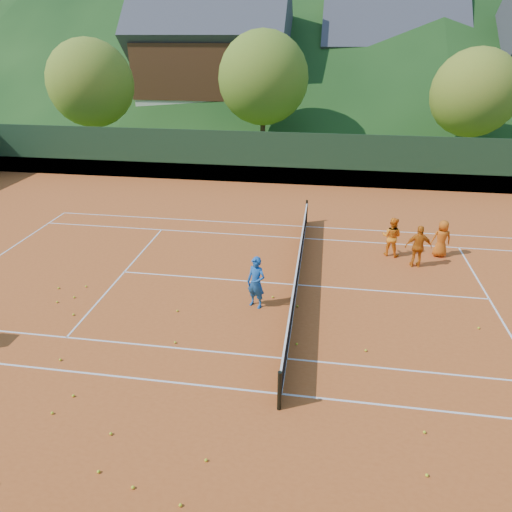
# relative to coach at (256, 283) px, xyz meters

# --- Properties ---
(ground) EXTENTS (400.00, 400.00, 0.00)m
(ground) POSITION_rel_coach_xyz_m (1.21, 1.59, -0.89)
(ground) COLOR #325219
(ground) RESTS_ON ground
(clay_court) EXTENTS (40.00, 24.00, 0.02)m
(clay_court) POSITION_rel_coach_xyz_m (1.21, 1.59, -0.88)
(clay_court) COLOR #B04D1C
(clay_court) RESTS_ON ground
(coach) EXTENTS (0.75, 0.64, 1.74)m
(coach) POSITION_rel_coach_xyz_m (0.00, 0.00, 0.00)
(coach) COLOR #1954A5
(coach) RESTS_ON clay_court
(student_a) EXTENTS (0.92, 0.82, 1.58)m
(student_a) POSITION_rel_coach_xyz_m (4.68, 4.58, -0.08)
(student_a) COLOR orange
(student_a) RESTS_ON clay_court
(student_b) EXTENTS (0.97, 0.43, 1.64)m
(student_b) POSITION_rel_coach_xyz_m (5.56, 3.70, -0.05)
(student_b) COLOR orange
(student_b) RESTS_ON clay_court
(student_c) EXTENTS (0.76, 0.53, 1.49)m
(student_c) POSITION_rel_coach_xyz_m (6.61, 4.79, -0.12)
(student_c) COLOR #CC5912
(student_c) RESTS_ON clay_court
(tennis_ball_0) EXTENTS (0.07, 0.07, 0.07)m
(tennis_ball_0) POSITION_rel_coach_xyz_m (-1.98, -2.32, -0.83)
(tennis_ball_0) COLOR #C6DD24
(tennis_ball_0) RESTS_ON clay_court
(tennis_ball_1) EXTENTS (0.07, 0.07, 0.07)m
(tennis_ball_1) POSITION_rel_coach_xyz_m (-0.34, -7.12, -0.83)
(tennis_ball_1) COLOR #C6DD24
(tennis_ball_1) RESTS_ON clay_court
(tennis_ball_2) EXTENTS (0.07, 0.07, 0.07)m
(tennis_ball_2) POSITION_rel_coach_xyz_m (1.45, -1.87, -0.83)
(tennis_ball_2) COLOR #C6DD24
(tennis_ball_2) RESTS_ON clay_court
(tennis_ball_3) EXTENTS (0.07, 0.07, 0.07)m
(tennis_ball_3) POSITION_rel_coach_xyz_m (-4.80, -3.53, -0.83)
(tennis_ball_3) COLOR #C6DD24
(tennis_ball_3) RESTS_ON clay_court
(tennis_ball_4) EXTENTS (0.07, 0.07, 0.07)m
(tennis_ball_4) POSITION_rel_coach_xyz_m (-3.77, -4.75, -0.83)
(tennis_ball_4) COLOR #C6DD24
(tennis_ball_4) RESTS_ON clay_court
(tennis_ball_5) EXTENTS (0.07, 0.07, 0.07)m
(tennis_ball_5) POSITION_rel_coach_xyz_m (6.77, -0.27, -0.83)
(tennis_ball_5) COLOR #C6DD24
(tennis_ball_5) RESTS_ON clay_court
(tennis_ball_6) EXTENTS (0.07, 0.07, 0.07)m
(tennis_ball_6) POSITION_rel_coach_xyz_m (0.47, 0.58, -0.83)
(tennis_ball_6) COLOR #C6DD24
(tennis_ball_6) RESTS_ON clay_court
(tennis_ball_10) EXTENTS (0.07, 0.07, 0.07)m
(tennis_ball_10) POSITION_rel_coach_xyz_m (-6.04, 0.31, -0.83)
(tennis_ball_10) COLOR #C6DD24
(tennis_ball_10) RESTS_ON clay_court
(tennis_ball_13) EXTENTS (0.07, 0.07, 0.07)m
(tennis_ball_13) POSITION_rel_coach_xyz_m (4.31, -5.76, -0.83)
(tennis_ball_13) COLOR #C6DD24
(tennis_ball_13) RESTS_ON clay_court
(tennis_ball_14) EXTENTS (0.07, 0.07, 0.07)m
(tennis_ball_14) POSITION_rel_coach_xyz_m (-3.96, -5.35, -0.83)
(tennis_ball_14) COLOR #C6DD24
(tennis_ball_14) RESTS_ON clay_court
(tennis_ball_15) EXTENTS (0.07, 0.07, 0.07)m
(tennis_ball_15) POSITION_rel_coach_xyz_m (-6.93, 0.06, -0.83)
(tennis_ball_15) COLOR #C6DD24
(tennis_ball_15) RESTS_ON clay_court
(tennis_ball_16) EXTENTS (0.07, 0.07, 0.07)m
(tennis_ball_16) POSITION_rel_coach_xyz_m (-6.08, -0.43, -0.83)
(tennis_ball_16) COLOR #C6DD24
(tennis_ball_16) RESTS_ON clay_court
(tennis_ball_17) EXTENTS (0.07, 0.07, 0.07)m
(tennis_ball_17) POSITION_rel_coach_xyz_m (3.37, -1.88, -0.83)
(tennis_ball_17) COLOR #C6DD24
(tennis_ball_17) RESTS_ON clay_court
(tennis_ball_18) EXTENTS (0.07, 0.07, 0.07)m
(tennis_ball_18) POSITION_rel_coach_xyz_m (1.33, 0.13, -0.83)
(tennis_ball_18) COLOR #C6DD24
(tennis_ball_18) RESTS_ON clay_court
(tennis_ball_20) EXTENTS (0.07, 0.07, 0.07)m
(tennis_ball_20) POSITION_rel_coach_xyz_m (-2.18, -6.67, -0.83)
(tennis_ball_20) COLOR #C6DD24
(tennis_ball_20) RESTS_ON clay_court
(tennis_ball_21) EXTENTS (0.07, 0.07, 0.07)m
(tennis_ball_21) POSITION_rel_coach_xyz_m (-2.42, -0.72, -0.83)
(tennis_ball_21) COLOR #C6DD24
(tennis_ball_21) RESTS_ON clay_court
(tennis_ball_23) EXTENTS (0.07, 0.07, 0.07)m
(tennis_ball_23) POSITION_rel_coach_xyz_m (-5.57, -1.41, -0.83)
(tennis_ball_23) COLOR #C6DD24
(tennis_ball_23) RESTS_ON clay_court
(tennis_ball_25) EXTENTS (0.07, 0.07, 0.07)m
(tennis_ball_25) POSITION_rel_coach_xyz_m (-0.12, -6.08, -0.83)
(tennis_ball_25) COLOR #C6DD24
(tennis_ball_25) RESTS_ON clay_court
(tennis_ball_26) EXTENTS (0.07, 0.07, 0.07)m
(tennis_ball_26) POSITION_rel_coach_xyz_m (-6.48, -0.79, -0.83)
(tennis_ball_26) COLOR #C6DD24
(tennis_ball_26) RESTS_ON clay_court
(tennis_ball_27) EXTENTS (0.07, 0.07, 0.07)m
(tennis_ball_27) POSITION_rel_coach_xyz_m (-1.36, -6.90, -0.83)
(tennis_ball_27) COLOR #C6DD24
(tennis_ball_27) RESTS_ON clay_court
(tennis_ball_28) EXTENTS (0.07, 0.07, 0.07)m
(tennis_ball_28) POSITION_rel_coach_xyz_m (-2.36, -5.72, -0.83)
(tennis_ball_28) COLOR #C6DD24
(tennis_ball_28) RESTS_ON clay_court
(tennis_ball_29) EXTENTS (0.07, 0.07, 0.07)m
(tennis_ball_29) POSITION_rel_coach_xyz_m (4.46, -4.64, -0.83)
(tennis_ball_29) COLOR #C6DD24
(tennis_ball_29) RESTS_ON clay_court
(court_lines) EXTENTS (23.83, 11.03, 0.00)m
(court_lines) POSITION_rel_coach_xyz_m (1.21, 1.59, -0.87)
(court_lines) COLOR silver
(court_lines) RESTS_ON clay_court
(tennis_net) EXTENTS (0.10, 12.07, 1.10)m
(tennis_net) POSITION_rel_coach_xyz_m (1.21, 1.59, -0.37)
(tennis_net) COLOR black
(tennis_net) RESTS_ON clay_court
(perimeter_fence) EXTENTS (40.40, 24.24, 3.00)m
(perimeter_fence) POSITION_rel_coach_xyz_m (1.21, 1.59, 0.38)
(perimeter_fence) COLOR #15311C
(perimeter_fence) RESTS_ON clay_court
(chalet_left) EXTENTS (13.80, 9.93, 12.92)m
(chalet_left) POSITION_rel_coach_xyz_m (-8.79, 31.59, 4.76)
(chalet_left) COLOR beige
(chalet_left) RESTS_ON ground
(chalet_mid) EXTENTS (12.65, 8.82, 11.45)m
(chalet_mid) POSITION_rel_coach_xyz_m (7.21, 35.59, 4.10)
(chalet_mid) COLOR beige
(chalet_mid) RESTS_ON ground
(tree_a) EXTENTS (6.00, 6.00, 7.88)m
(tree_a) POSITION_rel_coach_xyz_m (-14.79, 19.59, 3.98)
(tree_a) COLOR #412A1A
(tree_a) RESTS_ON ground
(tree_b) EXTENTS (6.40, 6.40, 8.40)m
(tree_b) POSITION_rel_coach_xyz_m (-2.79, 21.59, 4.31)
(tree_b) COLOR #3C2618
(tree_b) RESTS_ON ground
(tree_c) EXTENTS (5.60, 5.60, 7.35)m
(tree_c) POSITION_rel_coach_xyz_m (11.21, 20.59, 3.66)
(tree_c) COLOR #432B1A
(tree_c) RESTS_ON ground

